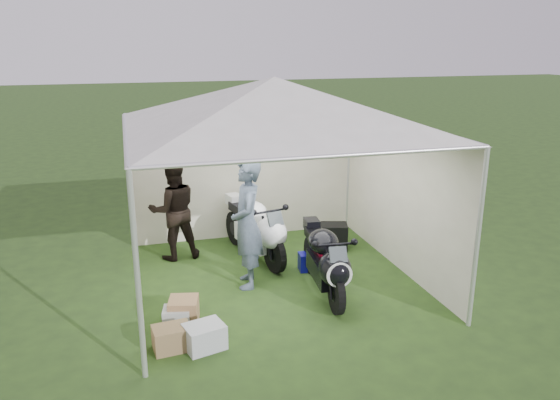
{
  "coord_description": "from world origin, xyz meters",
  "views": [
    {
      "loc": [
        -2.0,
        -7.3,
        3.5
      ],
      "look_at": [
        0.18,
        0.35,
        1.14
      ],
      "focal_mm": 35.0,
      "sensor_mm": 36.0,
      "label": 1
    }
  ],
  "objects_px": {
    "person_blue_jacket": "(247,224)",
    "crate_0": "(204,337)",
    "motorcycle_white": "(257,228)",
    "equipment_box": "(334,237)",
    "motorcycle_black": "(326,260)",
    "person_dark_jacket": "(173,210)",
    "canopy_tent": "(274,108)",
    "crate_2": "(177,317)",
    "crate_1": "(184,311)",
    "paddock_stand": "(311,261)",
    "crate_3": "(172,338)"
  },
  "relations": [
    {
      "from": "motorcycle_black",
      "to": "crate_0",
      "type": "bearing_deg",
      "value": -147.77
    },
    {
      "from": "crate_1",
      "to": "crate_3",
      "type": "xyz_separation_m",
      "value": [
        -0.2,
        -0.6,
        -0.02
      ]
    },
    {
      "from": "crate_0",
      "to": "crate_1",
      "type": "xyz_separation_m",
      "value": [
        -0.17,
        0.68,
        0.01
      ]
    },
    {
      "from": "equipment_box",
      "to": "person_blue_jacket",
      "type": "bearing_deg",
      "value": -150.22
    },
    {
      "from": "motorcycle_black",
      "to": "person_dark_jacket",
      "type": "height_order",
      "value": "person_dark_jacket"
    },
    {
      "from": "canopy_tent",
      "to": "crate_0",
      "type": "distance_m",
      "value": 3.2
    },
    {
      "from": "crate_1",
      "to": "crate_2",
      "type": "bearing_deg",
      "value": -145.22
    },
    {
      "from": "crate_0",
      "to": "crate_3",
      "type": "bearing_deg",
      "value": 167.77
    },
    {
      "from": "motorcycle_white",
      "to": "equipment_box",
      "type": "height_order",
      "value": "motorcycle_white"
    },
    {
      "from": "canopy_tent",
      "to": "paddock_stand",
      "type": "xyz_separation_m",
      "value": [
        0.64,
        0.16,
        -2.44
      ]
    },
    {
      "from": "motorcycle_white",
      "to": "crate_3",
      "type": "height_order",
      "value": "motorcycle_white"
    },
    {
      "from": "person_blue_jacket",
      "to": "crate_0",
      "type": "height_order",
      "value": "person_blue_jacket"
    },
    {
      "from": "motorcycle_white",
      "to": "crate_3",
      "type": "xyz_separation_m",
      "value": [
        -1.6,
        -2.37,
        -0.4
      ]
    },
    {
      "from": "paddock_stand",
      "to": "equipment_box",
      "type": "height_order",
      "value": "equipment_box"
    },
    {
      "from": "motorcycle_white",
      "to": "person_dark_jacket",
      "type": "bearing_deg",
      "value": 147.86
    },
    {
      "from": "crate_0",
      "to": "crate_1",
      "type": "bearing_deg",
      "value": 103.74
    },
    {
      "from": "equipment_box",
      "to": "crate_3",
      "type": "height_order",
      "value": "equipment_box"
    },
    {
      "from": "motorcycle_white",
      "to": "person_blue_jacket",
      "type": "relative_size",
      "value": 1.04
    },
    {
      "from": "canopy_tent",
      "to": "crate_2",
      "type": "xyz_separation_m",
      "value": [
        -1.56,
        -1.03,
        -2.45
      ]
    },
    {
      "from": "person_blue_jacket",
      "to": "crate_1",
      "type": "relative_size",
      "value": 5.22
    },
    {
      "from": "person_dark_jacket",
      "to": "crate_2",
      "type": "relative_size",
      "value": 4.95
    },
    {
      "from": "paddock_stand",
      "to": "equipment_box",
      "type": "xyz_separation_m",
      "value": [
        0.68,
        0.74,
        0.08
      ]
    },
    {
      "from": "motorcycle_black",
      "to": "crate_2",
      "type": "height_order",
      "value": "motorcycle_black"
    },
    {
      "from": "person_blue_jacket",
      "to": "crate_2",
      "type": "height_order",
      "value": "person_blue_jacket"
    },
    {
      "from": "canopy_tent",
      "to": "equipment_box",
      "type": "height_order",
      "value": "canopy_tent"
    },
    {
      "from": "canopy_tent",
      "to": "person_blue_jacket",
      "type": "xyz_separation_m",
      "value": [
        -0.43,
        -0.1,
        -1.63
      ]
    },
    {
      "from": "canopy_tent",
      "to": "crate_1",
      "type": "bearing_deg",
      "value": -146.57
    },
    {
      "from": "person_dark_jacket",
      "to": "crate_3",
      "type": "relative_size",
      "value": 3.85
    },
    {
      "from": "person_dark_jacket",
      "to": "crate_1",
      "type": "height_order",
      "value": "person_dark_jacket"
    },
    {
      "from": "motorcycle_white",
      "to": "crate_3",
      "type": "bearing_deg",
      "value": -137.32
    },
    {
      "from": "equipment_box",
      "to": "crate_3",
      "type": "relative_size",
      "value": 1.03
    },
    {
      "from": "equipment_box",
      "to": "crate_2",
      "type": "xyz_separation_m",
      "value": [
        -2.87,
        -1.93,
        -0.1
      ]
    },
    {
      "from": "person_dark_jacket",
      "to": "equipment_box",
      "type": "bearing_deg",
      "value": 165.86
    },
    {
      "from": "motorcycle_white",
      "to": "crate_0",
      "type": "distance_m",
      "value": 2.77
    },
    {
      "from": "person_dark_jacket",
      "to": "crate_1",
      "type": "relative_size",
      "value": 4.57
    },
    {
      "from": "canopy_tent",
      "to": "crate_2",
      "type": "relative_size",
      "value": 16.89
    },
    {
      "from": "crate_3",
      "to": "person_blue_jacket",
      "type": "bearing_deg",
      "value": 49.83
    },
    {
      "from": "motorcycle_white",
      "to": "person_blue_jacket",
      "type": "bearing_deg",
      "value": -125.14
    },
    {
      "from": "crate_1",
      "to": "motorcycle_white",
      "type": "bearing_deg",
      "value": 51.76
    },
    {
      "from": "motorcycle_black",
      "to": "crate_2",
      "type": "distance_m",
      "value": 2.18
    },
    {
      "from": "motorcycle_black",
      "to": "crate_2",
      "type": "xyz_separation_m",
      "value": [
        -2.12,
        -0.33,
        -0.4
      ]
    },
    {
      "from": "crate_0",
      "to": "crate_1",
      "type": "height_order",
      "value": "crate_1"
    },
    {
      "from": "paddock_stand",
      "to": "crate_2",
      "type": "relative_size",
      "value": 1.1
    },
    {
      "from": "motorcycle_white",
      "to": "equipment_box",
      "type": "xyz_separation_m",
      "value": [
        1.38,
        0.09,
        -0.33
      ]
    },
    {
      "from": "person_blue_jacket",
      "to": "equipment_box",
      "type": "distance_m",
      "value": 2.13
    },
    {
      "from": "person_blue_jacket",
      "to": "motorcycle_white",
      "type": "bearing_deg",
      "value": 167.59
    },
    {
      "from": "motorcycle_black",
      "to": "crate_1",
      "type": "distance_m",
      "value": 2.07
    },
    {
      "from": "crate_3",
      "to": "equipment_box",
      "type": "bearing_deg",
      "value": 39.58
    },
    {
      "from": "person_dark_jacket",
      "to": "motorcycle_black",
      "type": "bearing_deg",
      "value": 127.67
    },
    {
      "from": "crate_2",
      "to": "crate_3",
      "type": "bearing_deg",
      "value": -101.37
    }
  ]
}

